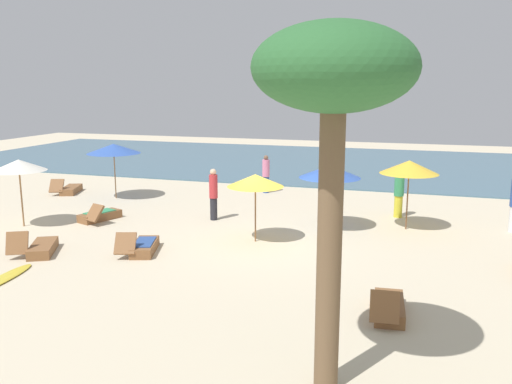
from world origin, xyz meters
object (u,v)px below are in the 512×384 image
Objects in this scene: umbrella_6 at (114,149)px; lounger_1 at (70,189)px; umbrella_2 at (19,165)px; umbrella_5 at (255,181)px; umbrella_3 at (409,167)px; lounger_4 at (143,247)px; lounger_2 at (40,248)px; lounger_5 at (99,216)px; palm_0 at (334,83)px; lounger_6 at (389,308)px; surfboard at (2,279)px; person_2 at (399,192)px; umbrella_4 at (330,171)px; person_0 at (213,194)px; person_1 at (266,174)px.

umbrella_6 reaches higher than lounger_1.
umbrella_5 is at bearing 4.53° from umbrella_2.
lounger_4 is at bearing -145.72° from umbrella_3.
lounger_2 is (-9.82, -5.79, -1.91)m from umbrella_3.
palm_0 is at bearing -40.67° from lounger_5.
palm_0 reaches higher than lounger_4.
lounger_6 is (11.75, -8.60, -1.93)m from umbrella_6.
umbrella_2 is at bearing -175.47° from umbrella_5.
umbrella_6 reaches higher than lounger_4.
surfboard is at bearing -62.16° from lounger_1.
lounger_4 is at bearing 53.66° from surfboard.
lounger_2 is 0.94× the size of person_2.
umbrella_5 is at bearing -147.11° from umbrella_3.
umbrella_2 is 5.79m from lounger_4.
umbrella_4 is 1.20× the size of lounger_4.
person_2 is (4.01, 4.44, -0.97)m from umbrella_5.
lounger_4 is 0.97× the size of person_0.
lounger_1 is at bearing -161.93° from person_1.
lounger_5 is at bearing 139.33° from palm_0.
lounger_6 is at bearing 75.58° from palm_0.
umbrella_5 is 1.14× the size of person_2.
person_1 is at bearing 125.21° from umbrella_4.
person_2 is at bearing 47.87° from umbrella_5.
umbrella_3 is at bearing -7.18° from lounger_1.
umbrella_5 is at bearing -7.64° from lounger_5.
person_0 is (7.84, -2.53, 0.77)m from lounger_1.
lounger_4 is 9.37m from person_2.
person_0 is 7.68m from surfboard.
umbrella_5 reaches higher than person_2.
umbrella_4 reaches higher than person_0.
lounger_5 is at bearing -170.76° from umbrella_4.
umbrella_2 reaches higher than person_2.
umbrella_2 is 4.96m from umbrella_6.
lounger_6 is 0.74× the size of surfboard.
lounger_1 is at bearing 179.22° from person_2.
lounger_1 is 0.98× the size of person_0.
palm_0 reaches higher than person_2.
palm_0 is at bearing -40.63° from lounger_4.
lounger_1 is 1.00× the size of lounger_4.
lounger_6 is at bearing -45.39° from umbrella_5.
person_2 is (12.04, 5.07, -1.16)m from umbrella_2.
umbrella_6 is 0.41× the size of palm_0.
umbrella_4 reaches higher than surfboard.
surfboard is (-4.94, -5.02, -1.85)m from umbrella_5.
umbrella_6 is 11.58m from person_2.
lounger_2 reaches higher than lounger_4.
umbrella_3 is 10.53m from palm_0.
umbrella_2 reaches higher than lounger_5.
lounger_6 is (2.36, -6.39, -1.76)m from umbrella_4.
umbrella_5 is at bearing -76.19° from person_1.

